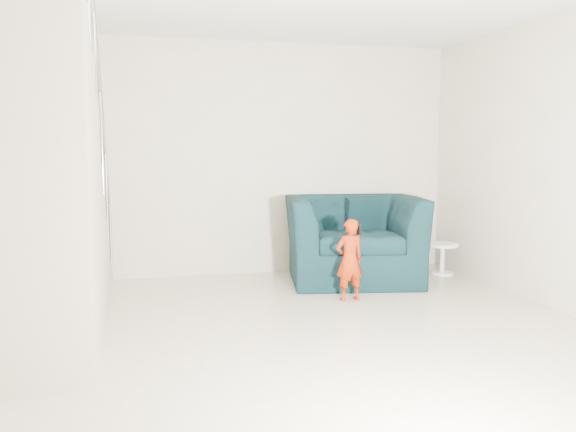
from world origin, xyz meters
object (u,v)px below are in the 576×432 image
Objects in this scene: side_table at (442,253)px; toddler at (350,260)px; staircase at (29,221)px; armchair at (353,239)px.

toddler is at bearing -149.07° from side_table.
staircase is at bearing 5.54° from toddler.
toddler is at bearing -102.02° from armchair.
armchair is 0.91m from toddler.
staircase is (-3.12, -1.52, 0.48)m from armchair.
toddler is (-0.35, -0.84, -0.07)m from armchair.
toddler is 2.91m from staircase.
side_table is (1.13, 0.04, -0.22)m from armchair.
staircase is at bearing -143.75° from armchair.
side_table is 4.58m from staircase.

